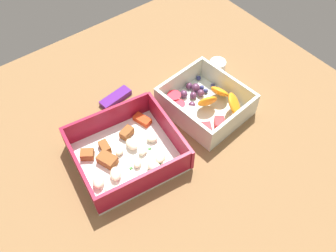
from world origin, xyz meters
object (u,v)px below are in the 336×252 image
object	(u,v)px
pasta_container	(127,153)
fruit_bowl	(205,104)
candy_bar	(116,98)
paper_cup_liner	(218,65)

from	to	relation	value
pasta_container	fruit_bowl	xyz separation A→B (cm)	(19.21, 0.09, 0.25)
candy_bar	fruit_bowl	bearing A→B (deg)	-46.32
candy_bar	paper_cup_liner	world-z (taller)	paper_cup_liner
fruit_bowl	paper_cup_liner	size ratio (longest dim) A/B	4.61
pasta_container	paper_cup_liner	bearing A→B (deg)	22.41
fruit_bowl	paper_cup_liner	distance (cm)	13.00
pasta_container	candy_bar	xyz separation A→B (cm)	(6.20, 13.72, -1.10)
pasta_container	paper_cup_liner	distance (cm)	30.71
pasta_container	candy_bar	bearing A→B (deg)	73.55
fruit_bowl	candy_bar	size ratio (longest dim) A/B	2.41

